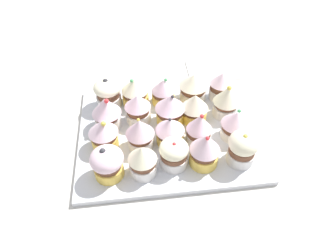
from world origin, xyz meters
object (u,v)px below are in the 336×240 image
(cupcake_1, at_px, (235,124))
(cupcake_15, at_px, (135,91))
(napkin, at_px, (212,69))
(cupcake_0, at_px, (242,148))
(cupcake_19, at_px, (108,93))
(cupcake_6, at_px, (195,107))
(cupcake_10, at_px, (170,108))
(cupcake_5, at_px, (199,129))
(cupcake_9, at_px, (168,130))
(cupcake_17, at_px, (104,133))
(cupcake_4, at_px, (205,149))
(cupcake_7, at_px, (193,86))
(cupcake_12, at_px, (142,160))
(cupcake_11, at_px, (164,91))
(baking_tray, at_px, (168,132))
(cupcake_14, at_px, (138,108))
(cupcake_8, at_px, (171,154))
(cupcake_18, at_px, (107,112))
(cupcake_13, at_px, (140,133))
(cupcake_2, at_px, (226,101))
(cupcake_16, at_px, (107,163))
(cupcake_3, at_px, (221,85))

(cupcake_1, height_order, cupcake_15, cupcake_15)
(napkin, bearing_deg, cupcake_0, 176.79)
(cupcake_0, xyz_separation_m, cupcake_19, (0.20, 0.26, -0.00))
(cupcake_6, xyz_separation_m, cupcake_10, (0.00, 0.05, 0.00))
(cupcake_5, distance_m, cupcake_9, 0.06)
(cupcake_10, height_order, cupcake_17, cupcake_10)
(cupcake_4, xyz_separation_m, cupcake_7, (0.19, -0.01, -0.00))
(cupcake_12, bearing_deg, cupcake_0, -88.13)
(napkin, bearing_deg, cupcake_15, 119.84)
(cupcake_0, distance_m, cupcake_19, 0.33)
(cupcake_9, bearing_deg, cupcake_4, -135.90)
(cupcake_4, relative_size, cupcake_11, 1.18)
(cupcake_0, bearing_deg, cupcake_9, 63.83)
(cupcake_7, bearing_deg, napkin, -32.13)
(baking_tray, xyz_separation_m, cupcake_11, (0.09, -0.00, 0.04))
(cupcake_0, bearing_deg, cupcake_5, 50.39)
(cupcake_0, distance_m, napkin, 0.33)
(cupcake_14, distance_m, cupcake_15, 0.06)
(cupcake_8, relative_size, cupcake_11, 0.94)
(cupcake_11, height_order, cupcake_14, cupcake_14)
(cupcake_11, distance_m, cupcake_18, 0.15)
(cupcake_1, relative_size, cupcake_15, 0.97)
(cupcake_4, xyz_separation_m, cupcake_18, (0.13, 0.19, 0.00))
(cupcake_15, height_order, cupcake_19, cupcake_15)
(cupcake_11, xyz_separation_m, cupcake_12, (-0.20, 0.06, 0.00))
(cupcake_18, relative_size, napkin, 0.60)
(cupcake_13, bearing_deg, cupcake_11, -25.72)
(cupcake_10, relative_size, cupcake_14, 1.06)
(cupcake_17, bearing_deg, cupcake_2, -76.93)
(cupcake_6, distance_m, cupcake_8, 0.14)
(cupcake_7, bearing_deg, cupcake_16, 135.48)
(cupcake_2, relative_size, cupcake_3, 1.15)
(cupcake_6, height_order, cupcake_9, cupcake_6)
(cupcake_8, bearing_deg, cupcake_5, -50.48)
(cupcake_11, bearing_deg, cupcake_17, 131.65)
(cupcake_11, xyz_separation_m, cupcake_16, (-0.20, 0.13, 0.00))
(cupcake_19, bearing_deg, cupcake_4, -136.72)
(cupcake_1, relative_size, cupcake_10, 0.94)
(cupcake_5, bearing_deg, cupcake_14, 57.17)
(cupcake_13, distance_m, cupcake_17, 0.07)
(cupcake_2, xyz_separation_m, cupcake_18, (-0.00, 0.26, 0.00))
(cupcake_4, relative_size, cupcake_15, 1.11)
(cupcake_12, bearing_deg, cupcake_9, -38.30)
(cupcake_6, xyz_separation_m, cupcake_19, (0.07, 0.19, -0.00))
(baking_tray, bearing_deg, cupcake_14, 58.18)
(cupcake_15, relative_size, cupcake_16, 1.03)
(cupcake_11, bearing_deg, cupcake_12, 162.56)
(baking_tray, distance_m, cupcake_11, 0.10)
(cupcake_3, xyz_separation_m, cupcake_16, (-0.20, 0.26, -0.00))
(cupcake_10, xyz_separation_m, cupcake_16, (-0.13, 0.13, -0.00))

